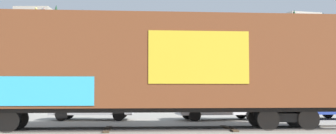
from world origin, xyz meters
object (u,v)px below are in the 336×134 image
parked_car_silver (92,105)px  parked_car_white (218,105)px  flagpole (37,43)px  parked_car_blue (309,105)px  freight_car (141,64)px

parked_car_silver → parked_car_white: parked_car_silver is taller
flagpole → parked_car_blue: size_ratio=1.57×
parked_car_silver → parked_car_blue: size_ratio=0.94×
flagpole → parked_car_silver: flagpole is taller
flagpole → parked_car_silver: size_ratio=1.67×
flagpole → parked_car_silver: bearing=-55.0°
freight_car → parked_car_blue: (9.49, 5.71, -1.96)m
freight_car → flagpole: flagpole is taller
freight_car → flagpole: 14.98m
parked_car_white → parked_car_blue: 5.21m
parked_car_white → parked_car_silver: bearing=176.6°
parked_car_silver → parked_car_white: (6.99, -0.41, -0.00)m
freight_car → parked_car_silver: bearing=114.3°
freight_car → parked_car_silver: freight_car is taller
freight_car → parked_car_blue: bearing=31.0°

